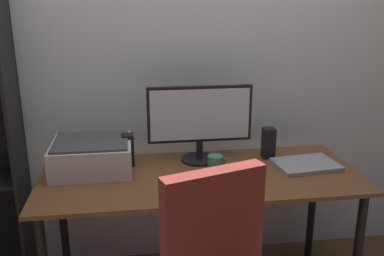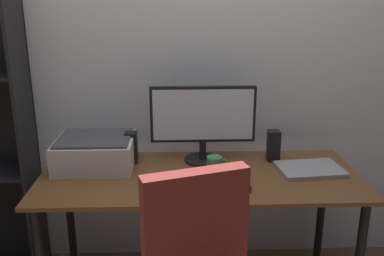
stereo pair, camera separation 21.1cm
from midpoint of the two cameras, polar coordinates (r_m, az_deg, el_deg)
name	(u,v)px [view 1 (the left image)]	position (r m, az deg, el deg)	size (l,w,h in m)	color
back_wall	(187,51)	(2.50, -3.11, 10.26)	(6.40, 0.10, 2.60)	silver
desk	(200,190)	(2.20, -1.67, -8.33)	(1.61, 0.66, 0.74)	brown
monitor	(200,118)	(2.26, -1.62, 1.25)	(0.56, 0.20, 0.41)	black
keyboard	(203,187)	(2.01, -1.55, -7.91)	(0.29, 0.11, 0.02)	silver
mouse	(247,183)	(2.03, 4.42, -7.43)	(0.06, 0.10, 0.03)	black
coffee_mug	(215,165)	(2.14, 0.31, -5.05)	(0.09, 0.08, 0.10)	#387F51
laptop	(306,165)	(2.31, 12.47, -4.84)	(0.32, 0.23, 0.02)	#99999E
speaker_left	(128,150)	(2.30, -11.17, -2.90)	(0.06, 0.07, 0.17)	black
speaker_right	(268,143)	(2.38, 7.71, -2.03)	(0.06, 0.07, 0.17)	black
printer	(92,156)	(2.27, -15.85, -3.61)	(0.40, 0.34, 0.16)	silver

